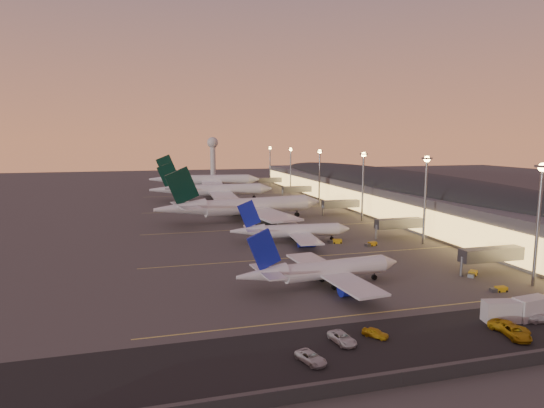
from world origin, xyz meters
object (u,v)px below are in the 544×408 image
at_px(service_van_b, 375,333).
at_px(service_van_f, 509,327).
at_px(airliner_narrow_north, 291,231).
at_px(service_van_e, 540,318).
at_px(service_van_c, 342,338).
at_px(catering_truck_b, 533,309).
at_px(airliner_wide_far, 205,180).
at_px(baggage_tug_c, 335,241).
at_px(airliner_narrow_south, 322,271).
at_px(catering_truck_a, 503,312).
at_px(airliner_wide_mid, 213,190).
at_px(baggage_tug_a, 499,289).
at_px(service_van_a, 311,357).
at_px(baggage_tug_b, 473,274).
at_px(service_van_d, 515,332).
at_px(baggage_tug_d, 371,244).
at_px(radar_tower, 213,150).
at_px(airliner_wide_near, 243,207).

distance_m(service_van_b, service_van_f, 21.92).
xyz_separation_m(airliner_narrow_north, service_van_e, (22.26, -68.58, -2.68)).
bearing_deg(service_van_c, catering_truck_b, -8.82).
xyz_separation_m(airliner_wide_far, service_van_e, (29.20, -222.30, -4.84)).
height_order(airliner_wide_far, baggage_tug_c, airliner_wide_far).
distance_m(airliner_narrow_south, catering_truck_a, 34.15).
bearing_deg(catering_truck_b, service_van_f, -162.29).
bearing_deg(airliner_narrow_south, airliner_wide_mid, 85.50).
relative_size(airliner_wide_mid, baggage_tug_c, 14.41).
distance_m(baggage_tug_a, baggage_tug_c, 51.12).
height_order(airliner_wide_far, service_van_f, airliner_wide_far).
bearing_deg(service_van_a, catering_truck_b, -13.27).
bearing_deg(baggage_tug_b, service_van_e, -144.42).
distance_m(service_van_a, service_van_d, 33.44).
bearing_deg(service_van_e, baggage_tug_b, -6.91).
distance_m(airliner_narrow_south, service_van_b, 25.48).
xyz_separation_m(airliner_wide_far, baggage_tug_d, (27.83, -164.42, -5.05)).
height_order(airliner_narrow_north, service_van_a, airliner_narrow_north).
bearing_deg(airliner_wide_far, radar_tower, 86.00).
distance_m(baggage_tug_c, service_van_f, 65.77).
height_order(airliner_narrow_north, airliner_wide_mid, airliner_wide_mid).
relative_size(airliner_narrow_north, radar_tower, 1.13).
xyz_separation_m(airliner_wide_mid, service_van_c, (-3.42, -168.13, -4.33)).
relative_size(airliner_narrow_south, baggage_tug_a, 10.68).
xyz_separation_m(baggage_tug_b, service_van_b, (-36.67, -23.32, 0.21)).
distance_m(airliner_narrow_south, service_van_a, 33.32).
bearing_deg(service_van_f, baggage_tug_c, 68.02).
height_order(airliner_narrow_south, service_van_f, airliner_narrow_south).
height_order(catering_truck_a, service_van_b, catering_truck_a).
relative_size(service_van_b, service_van_f, 0.67).
bearing_deg(service_van_c, service_van_b, -4.01).
height_order(baggage_tug_d, service_van_e, service_van_e).
relative_size(airliner_narrow_north, service_van_f, 5.90).
bearing_deg(catering_truck_b, service_van_a, -179.93).
bearing_deg(baggage_tug_d, airliner_narrow_north, 135.51).
bearing_deg(service_van_b, baggage_tug_a, -19.85).
height_order(baggage_tug_c, service_van_e, service_van_e).
bearing_deg(catering_truck_b, baggage_tug_b, 67.30).
bearing_deg(airliner_wide_near, baggage_tug_c, -76.00).
relative_size(airliner_wide_near, service_van_d, 10.77).
bearing_deg(airliner_wide_near, service_van_d, -89.22).
bearing_deg(radar_tower, catering_truck_b, -87.93).
xyz_separation_m(catering_truck_b, service_van_f, (-8.02, -3.53, -0.94)).
bearing_deg(airliner_wide_near, radar_tower, 75.61).
relative_size(baggage_tug_b, service_van_d, 0.61).
bearing_deg(radar_tower, catering_truck_a, -88.98).
relative_size(service_van_a, service_van_e, 1.05).
height_order(baggage_tug_b, service_van_c, service_van_c).
bearing_deg(radar_tower, service_van_c, -94.36).
xyz_separation_m(airliner_wide_near, airliner_wide_mid, (-3.00, 62.38, -0.37)).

